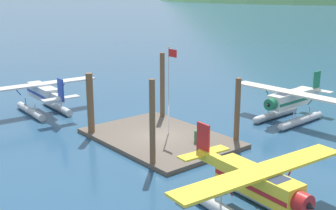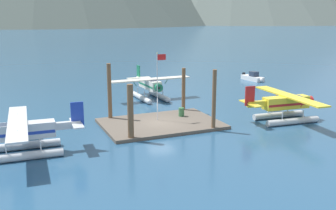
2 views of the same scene
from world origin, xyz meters
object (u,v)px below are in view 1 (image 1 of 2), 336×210
(fuel_drum, at_px, (198,136))
(flagpole, at_px, (170,81))
(seaplane_cream_bow_right, at_px, (289,103))
(seaplane_yellow_stbd_aft, at_px, (257,189))
(seaplane_silver_port_aft, at_px, (43,96))

(fuel_drum, bearing_deg, flagpole, -170.84)
(seaplane_cream_bow_right, bearing_deg, flagpole, -106.23)
(seaplane_yellow_stbd_aft, bearing_deg, fuel_drum, 152.35)
(seaplane_yellow_stbd_aft, height_order, seaplane_cream_bow_right, same)
(flagpole, height_order, seaplane_silver_port_aft, flagpole)
(seaplane_silver_port_aft, bearing_deg, seaplane_cream_bow_right, 43.22)
(seaplane_yellow_stbd_aft, height_order, seaplane_silver_port_aft, same)
(flagpole, distance_m, seaplane_cream_bow_right, 11.52)
(seaplane_silver_port_aft, relative_size, seaplane_cream_bow_right, 1.00)
(flagpole, bearing_deg, seaplane_cream_bow_right, 73.77)
(seaplane_cream_bow_right, bearing_deg, fuel_drum, -92.30)
(seaplane_yellow_stbd_aft, xyz_separation_m, seaplane_cream_bow_right, (-8.91, 15.17, 0.00))
(fuel_drum, xyz_separation_m, seaplane_cream_bow_right, (0.41, 10.28, 0.84))
(seaplane_yellow_stbd_aft, relative_size, seaplane_silver_port_aft, 1.00)
(fuel_drum, height_order, seaplane_cream_bow_right, seaplane_cream_bow_right)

